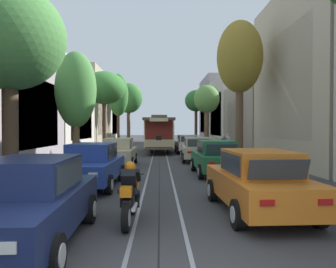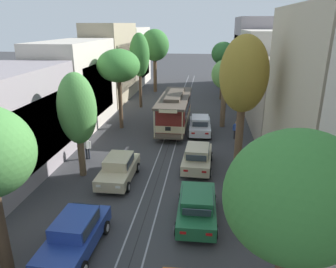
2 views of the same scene
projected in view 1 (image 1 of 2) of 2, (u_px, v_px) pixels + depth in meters
name	position (u px, v px, depth m)	size (l,w,h in m)	color
ground_plane	(160.00, 155.00, 25.79)	(160.00, 160.00, 0.00)	#38383A
trolley_track_rails	(160.00, 152.00, 29.25)	(1.14, 62.61, 0.01)	gray
building_facade_left	(59.00, 106.00, 29.84)	(5.81, 54.31, 9.99)	beige
building_facade_right	(264.00, 101.00, 29.82)	(5.98, 54.31, 10.20)	beige
parked_car_navy_near_left	(28.00, 201.00, 5.85)	(2.09, 4.40, 1.58)	#19234C
parked_car_blue_second_left	(92.00, 165.00, 11.73)	(2.08, 4.40, 1.58)	#233D93
parked_car_beige_mid_left	(118.00, 152.00, 18.25)	(2.00, 4.36, 1.58)	#C1B28E
parked_car_orange_near_right	(258.00, 181.00, 8.08)	(2.11, 4.41, 1.58)	orange
parked_car_green_second_right	(216.00, 157.00, 14.72)	(2.04, 4.38, 1.58)	#1E6038
parked_car_beige_mid_right	(197.00, 149.00, 20.78)	(2.11, 4.41, 1.58)	#C1B28E
parked_car_white_fourth_right	(187.00, 144.00, 27.88)	(2.09, 4.40, 1.58)	silver
street_tree_kerb_left_near	(10.00, 40.00, 10.23)	(3.55, 3.23, 6.71)	#4C3826
street_tree_kerb_left_second	(76.00, 91.00, 18.60)	(2.39, 2.03, 6.61)	brown
street_tree_kerb_left_mid	(104.00, 88.00, 28.42)	(3.79, 3.92, 7.20)	#4C3826
street_tree_kerb_left_fourth	(118.00, 96.00, 36.28)	(2.24, 1.93, 8.33)	#4C3826
street_tree_kerb_left_far	(128.00, 99.00, 45.20)	(3.92, 3.40, 8.57)	brown
street_tree_kerb_right_second	(240.00, 59.00, 19.64)	(2.78, 2.98, 8.75)	brown
street_tree_kerb_right_mid	(207.00, 101.00, 30.27)	(2.44, 2.24, 6.25)	brown
street_tree_kerb_right_fourth	(196.00, 102.00, 41.78)	(2.90, 2.98, 7.15)	#4C3826
cable_car_trolley	(160.00, 134.00, 29.43)	(2.67, 9.15, 3.28)	maroon
motorcycle_with_rider	(130.00, 194.00, 7.26)	(0.56, 1.99, 1.37)	black
pedestrian_on_left_pavement	(77.00, 147.00, 21.16)	(0.55, 0.42, 1.64)	#282D38
pedestrian_on_right_pavement	(224.00, 143.00, 26.94)	(0.55, 0.28, 1.55)	black
pedestrian_crossing_far	(227.00, 142.00, 27.02)	(0.55, 0.30, 1.72)	black
fire_hydrant	(329.00, 203.00, 7.35)	(0.40, 0.22, 0.84)	red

